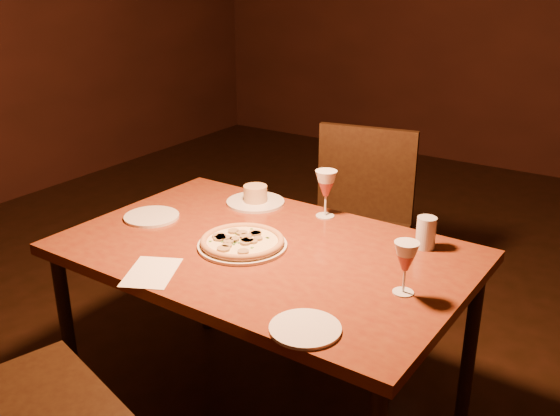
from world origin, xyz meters
The scene contains 11 objects.
floor centered at (0.00, 0.00, 0.00)m, with size 7.00×7.00×0.00m, color black.
dining_table centered at (-0.02, -0.27, 0.67)m, with size 1.40×0.92×0.74m.
chair_far centered at (-0.07, 0.54, 0.54)m, with size 0.54×0.54×0.96m.
pizza_plate centered at (-0.09, -0.30, 0.76)m, with size 0.31×0.31×0.03m.
ramekin_saucer centered at (-0.29, 0.06, 0.76)m, with size 0.24×0.24×0.08m.
wine_glass_far centered at (0.01, 0.10, 0.83)m, with size 0.08×0.08×0.18m, color #A44444, non-canonical shape.
wine_glass_right centered at (0.50, -0.30, 0.82)m, with size 0.07×0.07×0.16m, color #A44444, non-canonical shape.
water_tumbler centered at (0.44, 0.03, 0.80)m, with size 0.07×0.07×0.11m, color silver.
side_plate_left centered at (-0.54, -0.28, 0.74)m, with size 0.21×0.21×0.01m, color silver.
side_plate_near centered at (0.37, -0.64, 0.74)m, with size 0.19×0.19×0.01m, color silver.
menu_card centered at (-0.21, -0.62, 0.74)m, with size 0.15×0.21×0.00m, color white.
Camera 1 is at (1.09, -1.86, 1.65)m, focal length 40.00 mm.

